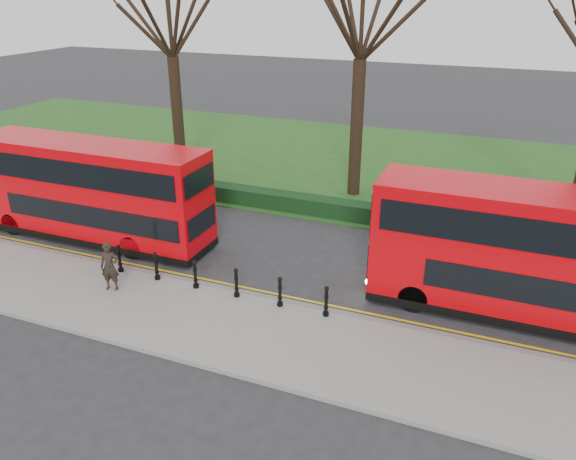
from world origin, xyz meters
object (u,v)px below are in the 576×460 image
at_px(bus_rear, 546,259).
at_px(bus_lead, 91,192).
at_px(bollard_row, 215,279).
at_px(pedestrian, 110,267).

bearing_deg(bus_rear, bus_lead, -179.03).
bearing_deg(bus_lead, bollard_row, -18.56).
relative_size(bollard_row, bus_lead, 0.79).
bearing_deg(bus_rear, bollard_row, -165.55).
bearing_deg(pedestrian, bollard_row, 2.73).
bearing_deg(bollard_row, bus_rear, 14.45).
relative_size(bollard_row, pedestrian, 4.64).
bearing_deg(bus_lead, bus_rear, 0.97).
relative_size(bus_lead, pedestrian, 5.89).
relative_size(bus_rear, pedestrian, 6.08).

